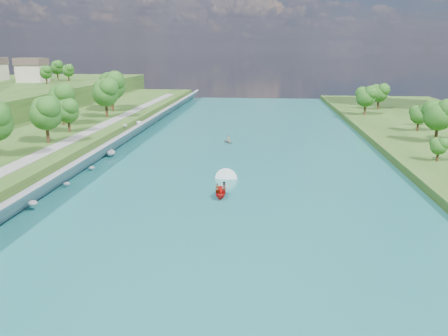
# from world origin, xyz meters

# --- Properties ---
(ground) EXTENTS (260.00, 260.00, 0.00)m
(ground) POSITION_xyz_m (0.00, 0.00, 0.00)
(ground) COLOR #2D5119
(ground) RESTS_ON ground
(river_water) EXTENTS (55.00, 240.00, 0.10)m
(river_water) POSITION_xyz_m (0.00, 20.00, 0.05)
(river_water) COLOR #1B6566
(river_water) RESTS_ON ground
(ridge_west) EXTENTS (60.00, 120.00, 9.00)m
(ridge_west) POSITION_xyz_m (-82.50, 95.00, 4.50)
(ridge_west) COLOR #2D5119
(ridge_west) RESTS_ON ground
(riprap_bank) EXTENTS (4.14, 236.00, 4.17)m
(riprap_bank) POSITION_xyz_m (-25.85, 19.30, 1.79)
(riprap_bank) COLOR slate
(riprap_bank) RESTS_ON ground
(riverside_path) EXTENTS (3.00, 200.00, 0.10)m
(riverside_path) POSITION_xyz_m (-32.50, 20.00, 3.55)
(riverside_path) COLOR gray
(riverside_path) RESTS_ON berm_west
(ridge_houses) EXTENTS (29.50, 29.50, 8.40)m
(ridge_houses) POSITION_xyz_m (-88.67, 100.00, 13.31)
(ridge_houses) COLOR beige
(ridge_houses) RESTS_ON ridge_west
(trees_ridge) EXTENTS (16.03, 51.49, 8.54)m
(trees_ridge) POSITION_xyz_m (-73.16, 95.08, 12.83)
(trees_ridge) COLOR #1D4412
(trees_ridge) RESTS_ON ridge_west
(motorboat) EXTENTS (3.60, 18.62, 2.14)m
(motorboat) POSITION_xyz_m (-1.74, 11.36, 0.72)
(motorboat) COLOR red
(motorboat) RESTS_ON river_water
(raft) EXTENTS (3.36, 3.62, 1.65)m
(raft) POSITION_xyz_m (-3.75, 46.81, 0.47)
(raft) COLOR gray
(raft) RESTS_ON river_water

